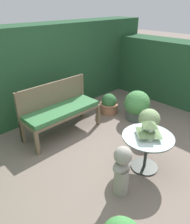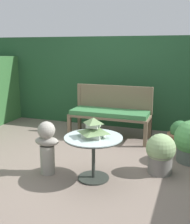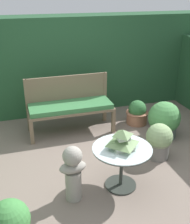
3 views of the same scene
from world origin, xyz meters
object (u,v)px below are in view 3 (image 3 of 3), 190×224
potted_plant_patio_mid (164,120)px  garden_bench (71,108)px  pagoda_birdhouse (123,140)px  garden_bust (73,171)px  potted_plant_bench_right (137,113)px  patio_table (122,156)px  potted_plant_hedge_corner (159,141)px

potted_plant_patio_mid → garden_bench: bearing=156.5°
pagoda_birdhouse → garden_bust: (-0.63, -0.05, -0.27)m
pagoda_birdhouse → potted_plant_patio_mid: 1.59m
garden_bench → pagoda_birdhouse: size_ratio=4.51×
garden_bust → potted_plant_bench_right: size_ratio=1.59×
pagoda_birdhouse → potted_plant_bench_right: size_ratio=0.72×
pagoda_birdhouse → patio_table: bearing=0.0°
potted_plant_patio_mid → potted_plant_bench_right: potted_plant_patio_mid is taller
patio_table → pagoda_birdhouse: 0.22m
pagoda_birdhouse → garden_bust: bearing=-175.1°
garden_bust → potted_plant_bench_right: (1.59, 1.66, -0.19)m
garden_bust → pagoda_birdhouse: bearing=-1.0°
garden_bench → pagoda_birdhouse: (0.28, -1.64, 0.22)m
potted_plant_hedge_corner → pagoda_birdhouse: bearing=-149.4°
garden_bench → potted_plant_patio_mid: potted_plant_patio_mid is taller
garden_bench → garden_bust: (-0.35, -1.69, -0.05)m
garden_bust → garden_bench: bearing=72.5°
potted_plant_hedge_corner → potted_plant_patio_mid: 0.67m
garden_bench → potted_plant_patio_mid: size_ratio=2.34×
potted_plant_hedge_corner → potted_plant_patio_mid: (0.39, 0.55, 0.02)m
pagoda_birdhouse → potted_plant_bench_right: (0.96, 1.60, -0.46)m
garden_bust → potted_plant_hedge_corner: bearing=14.1°
patio_table → potted_plant_hedge_corner: size_ratio=1.35×
patio_table → potted_plant_patio_mid: potted_plant_patio_mid is taller
patio_table → garden_bench: bearing=99.8°
potted_plant_hedge_corner → potted_plant_bench_right: potted_plant_hedge_corner is taller
patio_table → potted_plant_hedge_corner: (0.78, 0.46, -0.16)m
patio_table → pagoda_birdhouse: (0.00, 0.00, 0.22)m
garden_bench → patio_table: (0.28, -1.64, -0.00)m
potted_plant_patio_mid → potted_plant_hedge_corner: bearing=-125.5°
potted_plant_hedge_corner → potted_plant_bench_right: bearing=80.9°
potted_plant_patio_mid → pagoda_birdhouse: bearing=-139.2°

